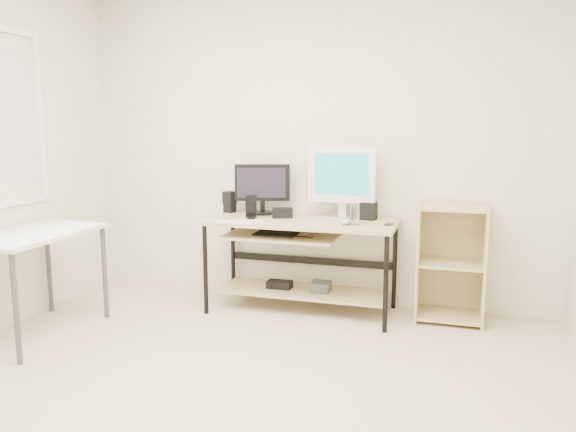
% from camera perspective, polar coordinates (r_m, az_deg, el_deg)
% --- Properties ---
extents(room, '(4.01, 4.01, 2.62)m').
position_cam_1_polar(room, '(2.92, -9.78, 5.70)').
color(room, beige).
rests_on(room, ground).
extents(desk, '(1.50, 0.65, 0.75)m').
position_cam_1_polar(desk, '(4.49, 1.08, -3.02)').
color(desk, tan).
rests_on(desk, ground).
extents(side_table, '(0.60, 1.00, 0.75)m').
position_cam_1_polar(side_table, '(4.34, -24.63, -2.53)').
color(side_table, silver).
rests_on(side_table, ground).
extents(shelf_unit, '(0.50, 0.40, 0.90)m').
position_cam_1_polar(shelf_unit, '(4.51, 16.23, -4.48)').
color(shelf_unit, '#C9B87D').
rests_on(shelf_unit, ground).
extents(black_monitor, '(0.45, 0.19, 0.42)m').
position_cam_1_polar(black_monitor, '(4.70, -2.62, 3.09)').
color(black_monitor, black).
rests_on(black_monitor, desk).
extents(white_imac, '(0.55, 0.17, 0.58)m').
position_cam_1_polar(white_imac, '(4.52, 5.49, 4.04)').
color(white_imac, silver).
rests_on(white_imac, desk).
extents(keyboard, '(0.38, 0.20, 0.01)m').
position_cam_1_polar(keyboard, '(4.34, -4.89, -0.55)').
color(keyboard, silver).
rests_on(keyboard, desk).
extents(mouse, '(0.08, 0.13, 0.04)m').
position_cam_1_polar(mouse, '(4.24, 5.87, -0.60)').
color(mouse, '#B0B0B5').
rests_on(mouse, desk).
extents(center_speaker, '(0.18, 0.13, 0.08)m').
position_cam_1_polar(center_speaker, '(4.53, -0.57, 0.32)').
color(center_speaker, black).
rests_on(center_speaker, desk).
extents(speaker_left, '(0.11, 0.11, 0.18)m').
position_cam_1_polar(speaker_left, '(4.84, -5.95, 1.48)').
color(speaker_left, black).
rests_on(speaker_left, desk).
extents(speaker_right, '(0.13, 0.13, 0.14)m').
position_cam_1_polar(speaker_right, '(4.49, 8.20, 0.51)').
color(speaker_right, black).
rests_on(speaker_right, desk).
extents(audio_controller, '(0.10, 0.08, 0.18)m').
position_cam_1_polar(audio_controller, '(4.55, -3.78, 0.97)').
color(audio_controller, black).
rests_on(audio_controller, desk).
extents(volume_puck, '(0.08, 0.08, 0.03)m').
position_cam_1_polar(volume_puck, '(4.43, -3.76, -0.26)').
color(volume_puck, black).
rests_on(volume_puck, desk).
extents(smartphone, '(0.07, 0.11, 0.01)m').
position_cam_1_polar(smartphone, '(4.29, 10.25, -0.82)').
color(smartphone, black).
rests_on(smartphone, desk).
extents(coaster, '(0.11, 0.11, 0.01)m').
position_cam_1_polar(coaster, '(4.25, 6.79, -0.85)').
color(coaster, olive).
rests_on(coaster, desk).
extents(drinking_glass, '(0.09, 0.09, 0.14)m').
position_cam_1_polar(drinking_glass, '(4.24, 6.81, 0.13)').
color(drinking_glass, white).
rests_on(drinking_glass, coaster).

